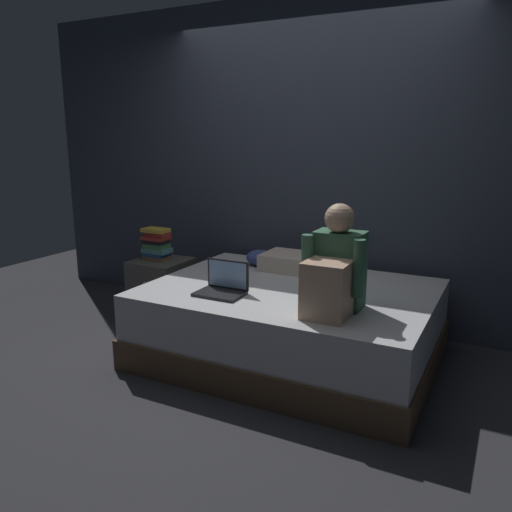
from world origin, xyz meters
TOP-DOWN VIEW (x-y plane):
  - ground_plane at (0.00, 0.00)m, footprint 8.00×8.00m
  - wall_back at (0.00, 1.20)m, footprint 5.60×0.10m
  - bed at (0.20, 0.30)m, footprint 2.00×1.50m
  - nightstand at (-1.10, 0.50)m, footprint 0.44×0.46m
  - person_sitting at (0.63, -0.04)m, footprint 0.39×0.44m
  - laptop at (-0.15, -0.05)m, footprint 0.32×0.23m
  - pillow at (0.07, 0.75)m, footprint 0.56×0.36m
  - book_stack at (-1.14, 0.50)m, footprint 0.23×0.16m
  - clothes_pile at (-0.26, 0.74)m, footprint 0.31×0.28m

SIDE VIEW (x-z plane):
  - ground_plane at x=0.00m, z-range 0.00..0.00m
  - bed at x=0.20m, z-range 0.00..0.53m
  - nightstand at x=-1.10m, z-range 0.00..0.55m
  - laptop at x=-0.15m, z-range 0.48..0.70m
  - clothes_pile at x=-0.26m, z-range 0.53..0.66m
  - pillow at x=0.07m, z-range 0.54..0.67m
  - book_stack at x=-1.14m, z-range 0.55..0.82m
  - person_sitting at x=0.63m, z-range 0.46..1.11m
  - wall_back at x=0.00m, z-range 0.00..2.70m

